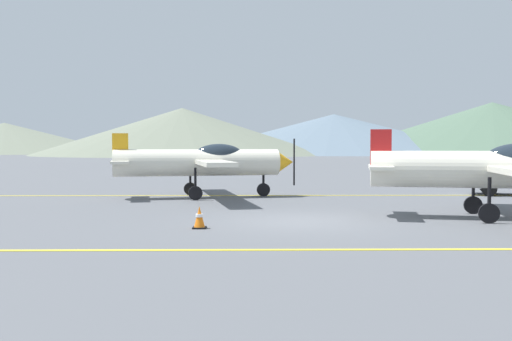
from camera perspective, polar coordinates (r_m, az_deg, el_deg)
The scene contains 10 objects.
ground_plane at distance 16.13m, azimuth 4.42°, elevation -5.22°, with size 400.00×400.00×0.00m, color #54565B.
apron_line_near at distance 11.84m, azimuth 6.36°, elevation -8.04°, with size 80.00×0.16×0.01m, color yellow.
apron_line_far at distance 24.39m, azimuth 2.64°, elevation -2.56°, with size 80.00×0.16×0.01m, color yellow.
airplane_near at distance 18.07m, azimuth 23.56°, elevation 0.22°, with size 7.84×8.95×2.68m.
airplane_mid at distance 23.51m, azimuth -5.27°, elevation 0.91°, with size 7.84×8.95×2.68m.
traffic_cone_front at distance 14.81m, azimuth -5.80°, elevation -4.79°, with size 0.36×0.36×0.59m.
hill_left at distance 175.72m, azimuth -24.26°, elevation 3.04°, with size 67.63×67.63×8.69m, color slate.
hill_centerleft at distance 132.48m, azimuth -7.53°, elevation 3.97°, with size 68.53×68.53×10.98m, color slate.
hill_centerright at distance 156.37m, azimuth 7.96°, elevation 3.73°, with size 83.46×83.46×10.86m, color slate.
hill_right at distance 162.47m, azimuth 22.92°, elevation 4.02°, with size 87.60×87.60×13.74m, color #4C6651.
Camera 1 is at (-1.46, -15.92, 2.18)m, focal length 39.20 mm.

